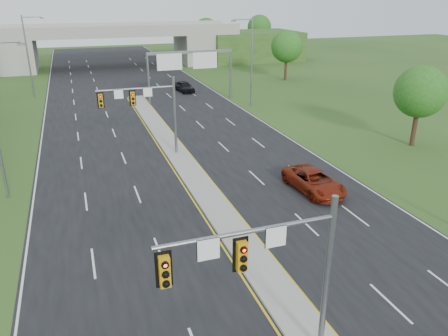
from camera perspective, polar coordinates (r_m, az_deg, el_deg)
road at (r=49.32m, az=-8.92°, el=5.57°), size 24.00×160.00×0.02m
median at (r=38.11m, az=-5.53°, el=1.00°), size 2.00×54.00×0.16m
lane_markings at (r=43.48m, az=-8.19°, el=3.42°), size 23.72×160.00×0.01m
signal_mast_near at (r=15.75m, az=6.62°, el=-12.42°), size 6.62×0.60×7.00m
signal_mast_far at (r=38.15m, az=-9.82°, el=8.08°), size 6.62×0.60×7.00m
sign_gantry at (r=59.14m, az=-4.55°, el=13.62°), size 11.58×0.44×6.67m
overpass at (r=92.62m, az=-14.49°, el=14.91°), size 80.00×14.00×8.10m
lightpole_l_far at (r=67.32m, az=-24.12°, el=13.60°), size 2.85×0.25×11.00m
lightpole_r_far at (r=56.49m, az=3.46°, el=14.15°), size 2.85×0.25×11.00m
tree_r_near at (r=44.58m, az=24.27°, el=9.05°), size 4.80×4.80×7.60m
tree_r_mid at (r=75.39m, az=8.21°, el=15.43°), size 5.20×5.20×8.12m
tree_back_c at (r=110.80m, az=-2.35°, el=17.58°), size 5.60×5.60×8.32m
tree_back_d at (r=115.62m, az=4.63°, el=17.87°), size 6.00×6.00×8.85m
car_far_a at (r=32.64m, az=11.66°, el=-1.68°), size 2.99×5.82×1.57m
car_far_c at (r=66.15m, az=-5.19°, el=10.56°), size 2.44×4.77×1.55m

